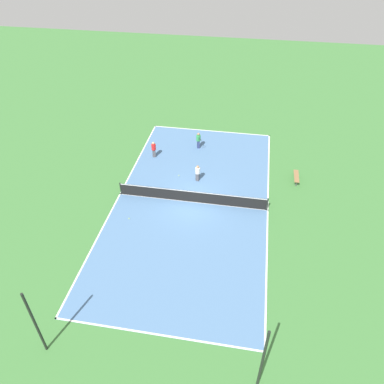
{
  "coord_description": "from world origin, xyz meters",
  "views": [
    {
      "loc": [
        -3.46,
        20.08,
        16.99
      ],
      "look_at": [
        0.0,
        0.0,
        0.9
      ],
      "focal_mm": 35.0,
      "sensor_mm": 36.0,
      "label": 1
    }
  ],
  "objects_px": {
    "player_far_white": "(198,172)",
    "tennis_ball_near_net": "(129,218)",
    "player_far_green": "(198,140)",
    "fence_post_back_right": "(35,324)",
    "tennis_ball_left_sideline": "(179,176)",
    "fence_post_back_left": "(263,361)",
    "player_coach_red": "(154,149)",
    "tennis_net": "(192,196)",
    "bench": "(296,176)"
  },
  "relations": [
    {
      "from": "player_far_white",
      "to": "player_far_green",
      "type": "bearing_deg",
      "value": 114.6
    },
    {
      "from": "tennis_ball_left_sideline",
      "to": "fence_post_back_right",
      "type": "relative_size",
      "value": 0.02
    },
    {
      "from": "tennis_net",
      "to": "tennis_ball_left_sideline",
      "type": "distance_m",
      "value": 3.31
    },
    {
      "from": "player_coach_red",
      "to": "fence_post_back_right",
      "type": "bearing_deg",
      "value": 73.54
    },
    {
      "from": "tennis_ball_near_net",
      "to": "tennis_ball_left_sideline",
      "type": "xyz_separation_m",
      "value": [
        -2.34,
        -5.38,
        0.0
      ]
    },
    {
      "from": "player_coach_red",
      "to": "fence_post_back_right",
      "type": "height_order",
      "value": "fence_post_back_right"
    },
    {
      "from": "player_far_green",
      "to": "tennis_ball_left_sideline",
      "type": "height_order",
      "value": "player_far_green"
    },
    {
      "from": "player_far_green",
      "to": "tennis_ball_near_net",
      "type": "xyz_separation_m",
      "value": [
        3.17,
        9.74,
        -0.78
      ]
    },
    {
      "from": "fence_post_back_right",
      "to": "tennis_ball_left_sideline",
      "type": "bearing_deg",
      "value": -103.08
    },
    {
      "from": "tennis_net",
      "to": "fence_post_back_left",
      "type": "bearing_deg",
      "value": 112.57
    },
    {
      "from": "tennis_net",
      "to": "bench",
      "type": "distance_m",
      "value": 8.3
    },
    {
      "from": "player_far_white",
      "to": "fence_post_back_right",
      "type": "relative_size",
      "value": 0.32
    },
    {
      "from": "fence_post_back_left",
      "to": "fence_post_back_right",
      "type": "height_order",
      "value": "same"
    },
    {
      "from": "bench",
      "to": "player_far_green",
      "type": "bearing_deg",
      "value": -112.95
    },
    {
      "from": "player_far_white",
      "to": "player_far_green",
      "type": "xyz_separation_m",
      "value": [
        0.68,
        -4.67,
        0.06
      ]
    },
    {
      "from": "player_far_white",
      "to": "tennis_ball_near_net",
      "type": "distance_m",
      "value": 6.4
    },
    {
      "from": "tennis_ball_near_net",
      "to": "fence_post_back_left",
      "type": "xyz_separation_m",
      "value": [
        -8.86,
        9.53,
        2.08
      ]
    },
    {
      "from": "player_coach_red",
      "to": "tennis_ball_near_net",
      "type": "height_order",
      "value": "player_coach_red"
    },
    {
      "from": "player_far_white",
      "to": "fence_post_back_right",
      "type": "bearing_deg",
      "value": -92.52
    },
    {
      "from": "tennis_ball_near_net",
      "to": "fence_post_back_left",
      "type": "height_order",
      "value": "fence_post_back_left"
    },
    {
      "from": "fence_post_back_right",
      "to": "player_far_white",
      "type": "bearing_deg",
      "value": -108.84
    },
    {
      "from": "player_far_green",
      "to": "fence_post_back_right",
      "type": "bearing_deg",
      "value": -31.31
    },
    {
      "from": "tennis_ball_left_sideline",
      "to": "fence_post_back_right",
      "type": "height_order",
      "value": "fence_post_back_right"
    },
    {
      "from": "player_coach_red",
      "to": "player_far_green",
      "type": "relative_size",
      "value": 0.97
    },
    {
      "from": "fence_post_back_left",
      "to": "fence_post_back_right",
      "type": "distance_m",
      "value": 9.99
    },
    {
      "from": "bench",
      "to": "fence_post_back_left",
      "type": "xyz_separation_m",
      "value": [
        2.36,
        15.86,
        1.75
      ]
    },
    {
      "from": "player_coach_red",
      "to": "tennis_ball_left_sideline",
      "type": "height_order",
      "value": "player_coach_red"
    },
    {
      "from": "player_far_white",
      "to": "tennis_ball_near_net",
      "type": "height_order",
      "value": "player_far_white"
    },
    {
      "from": "tennis_net",
      "to": "player_far_green",
      "type": "height_order",
      "value": "player_far_green"
    },
    {
      "from": "player_far_white",
      "to": "tennis_ball_near_net",
      "type": "relative_size",
      "value": 19.89
    },
    {
      "from": "player_far_green",
      "to": "fence_post_back_right",
      "type": "distance_m",
      "value": 19.78
    },
    {
      "from": "player_far_green",
      "to": "tennis_ball_left_sideline",
      "type": "bearing_deg",
      "value": -29.59
    },
    {
      "from": "bench",
      "to": "fence_post_back_right",
      "type": "distance_m",
      "value": 20.18
    },
    {
      "from": "tennis_ball_left_sideline",
      "to": "fence_post_back_right",
      "type": "distance_m",
      "value": 15.45
    },
    {
      "from": "player_far_green",
      "to": "tennis_net",
      "type": "bearing_deg",
      "value": -13.26
    },
    {
      "from": "tennis_ball_left_sideline",
      "to": "fence_post_back_left",
      "type": "distance_m",
      "value": 16.41
    },
    {
      "from": "tennis_ball_near_net",
      "to": "fence_post_back_right",
      "type": "xyz_separation_m",
      "value": [
        1.13,
        9.53,
        2.08
      ]
    },
    {
      "from": "tennis_ball_left_sideline",
      "to": "fence_post_back_left",
      "type": "relative_size",
      "value": 0.02
    },
    {
      "from": "tennis_ball_near_net",
      "to": "tennis_net",
      "type": "bearing_deg",
      "value": -147.29
    },
    {
      "from": "tennis_ball_near_net",
      "to": "fence_post_back_left",
      "type": "bearing_deg",
      "value": 132.91
    },
    {
      "from": "player_far_green",
      "to": "fence_post_back_left",
      "type": "distance_m",
      "value": 20.13
    },
    {
      "from": "tennis_net",
      "to": "player_far_white",
      "type": "relative_size",
      "value": 7.78
    },
    {
      "from": "player_coach_red",
      "to": "tennis_ball_near_net",
      "type": "xyz_separation_m",
      "value": [
        -0.22,
        7.73,
        -0.75
      ]
    },
    {
      "from": "bench",
      "to": "tennis_ball_left_sideline",
      "type": "xyz_separation_m",
      "value": [
        8.89,
        0.95,
        -0.33
      ]
    },
    {
      "from": "player_coach_red",
      "to": "tennis_ball_left_sideline",
      "type": "distance_m",
      "value": 3.55
    },
    {
      "from": "bench",
      "to": "player_far_white",
      "type": "height_order",
      "value": "player_far_white"
    },
    {
      "from": "player_far_green",
      "to": "tennis_ball_near_net",
      "type": "distance_m",
      "value": 10.27
    },
    {
      "from": "tennis_ball_left_sideline",
      "to": "fence_post_back_left",
      "type": "bearing_deg",
      "value": 113.63
    },
    {
      "from": "bench",
      "to": "fence_post_back_left",
      "type": "bearing_deg",
      "value": -8.47
    },
    {
      "from": "tennis_ball_left_sideline",
      "to": "fence_post_back_right",
      "type": "xyz_separation_m",
      "value": [
        3.46,
        14.91,
        2.08
      ]
    }
  ]
}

